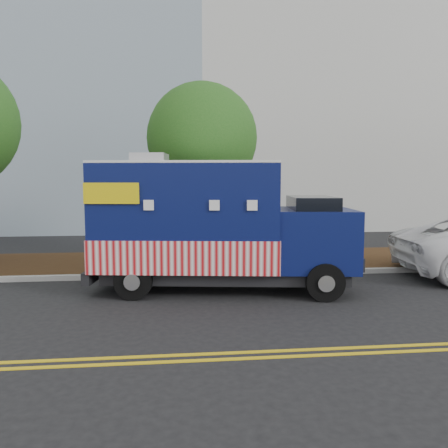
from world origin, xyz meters
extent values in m
plane|color=black|center=(0.00, 0.00, 0.00)|extent=(120.00, 120.00, 0.00)
cube|color=#9E9E99|center=(0.00, 1.40, 0.07)|extent=(120.00, 0.18, 0.15)
cube|color=black|center=(0.00, 3.50, 0.07)|extent=(120.00, 4.00, 0.15)
cube|color=gold|center=(0.00, -4.45, 0.01)|extent=(120.00, 0.10, 0.01)
cube|color=gold|center=(0.00, -4.70, 0.01)|extent=(120.00, 0.10, 0.01)
cube|color=silver|center=(2.00, 22.00, 15.00)|extent=(46.00, 20.00, 30.00)
cylinder|color=#38281C|center=(1.49, 3.58, 1.69)|extent=(0.26, 0.26, 3.37)
sphere|color=#194F16|center=(1.49, 3.58, 4.31)|extent=(3.73, 3.73, 3.73)
cube|color=#473828|center=(-1.11, 1.59, 1.20)|extent=(0.06, 0.06, 2.40)
cube|color=black|center=(1.88, -0.09, 0.46)|extent=(6.36, 2.91, 0.31)
cube|color=#0A134A|center=(0.90, 0.05, 1.97)|extent=(4.91, 3.13, 2.63)
cube|color=#B60B12|center=(0.90, 0.05, 1.04)|extent=(4.96, 3.20, 0.82)
cube|color=white|center=(0.90, 0.05, 3.31)|extent=(4.91, 3.13, 0.07)
cube|color=#B7B7BA|center=(-0.08, 0.19, 3.45)|extent=(0.99, 0.99, 0.24)
cube|color=#0A134A|center=(4.16, -0.40, 1.37)|extent=(2.28, 2.61, 1.53)
cube|color=black|center=(4.10, -0.40, 2.10)|extent=(1.38, 2.27, 0.71)
cube|color=black|center=(5.16, -0.54, 0.85)|extent=(0.39, 2.18, 0.33)
cube|color=black|center=(-1.43, 0.38, 0.49)|extent=(0.54, 2.47, 0.31)
cube|color=#B7B7BA|center=(-1.40, 0.37, 2.03)|extent=(0.32, 1.96, 2.08)
cube|color=#B7B7BA|center=(1.41, 1.30, 2.03)|extent=(1.96, 0.32, 1.21)
cube|color=yellow|center=(-0.91, -1.01, 2.57)|extent=(1.31, 0.20, 0.49)
cube|color=yellow|center=(-0.55, 1.57, 2.57)|extent=(1.31, 0.20, 0.49)
cylinder|color=black|center=(4.11, -1.53, 0.46)|extent=(0.95, 0.43, 0.92)
cylinder|color=black|center=(4.42, 0.69, 0.46)|extent=(0.95, 0.43, 0.92)
cylinder|color=black|center=(-0.45, -0.89, 0.46)|extent=(0.95, 0.43, 0.92)
cylinder|color=black|center=(-0.14, 1.32, 0.46)|extent=(0.95, 0.43, 0.92)
camera|label=1|loc=(0.62, -11.42, 2.86)|focal=35.00mm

